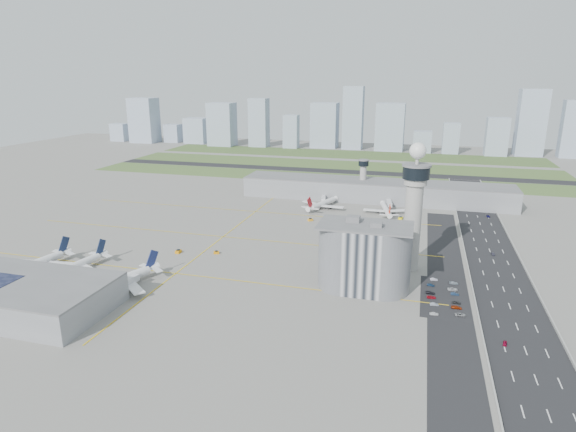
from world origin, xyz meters
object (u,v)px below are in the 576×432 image
(jet_bridge_far_1, at_px, (388,202))
(control_tower, at_px, (414,202))
(tug_1, at_px, (93,274))
(car_lot_2, at_px, (431,297))
(car_lot_7, at_px, (457,307))
(jet_bridge_near_0, at_px, (6,276))
(tug_5, at_px, (401,218))
(car_lot_5, at_px, (434,279))
(airplane_near_c, at_px, (116,276))
(airplane_near_a, at_px, (32,260))
(tug_3, at_px, (216,252))
(airplane_far_a, at_px, (323,200))
(car_lot_9, at_px, (455,294))
(secondary_tower, at_px, (363,176))
(car_hw_0, at_px, (505,343))
(car_hw_2, at_px, (488,216))
(jet_bridge_far_0, at_px, (324,198))
(tug_0, at_px, (68,271))
(car_lot_11, at_px, (454,283))
(car_lot_4, at_px, (431,285))
(car_hw_4, at_px, (461,196))
(tug_2, at_px, (178,251))
(car_lot_3, at_px, (430,293))
(car_hw_1, at_px, (493,254))
(jet_bridge_near_2, at_px, (115,291))
(airplane_far_b, at_px, (386,206))
(car_lot_1, at_px, (434,304))
(car_lot_8, at_px, (456,302))
(admin_building, at_px, (364,257))
(airplane_near_b, at_px, (73,262))
(car_lot_10, at_px, (453,289))
(car_lot_6, at_px, (460,315))

(jet_bridge_far_1, bearing_deg, control_tower, -0.84)
(tug_1, xyz_separation_m, car_lot_2, (160.73, 18.94, -0.30))
(car_lot_7, bearing_deg, jet_bridge_near_0, 97.17)
(tug_5, relative_size, car_lot_5, 1.02)
(airplane_near_c, xyz_separation_m, car_lot_7, (150.44, 20.79, -5.73))
(airplane_near_a, height_order, airplane_near_c, airplane_near_c)
(tug_1, distance_m, tug_3, 64.55)
(airplane_far_a, height_order, car_lot_9, airplane_far_a)
(airplane_far_a, bearing_deg, secondary_tower, -14.78)
(control_tower, relative_size, tug_3, 21.59)
(car_hw_0, relative_size, car_hw_2, 0.80)
(jet_bridge_far_0, bearing_deg, tug_0, -38.45)
(airplane_far_a, bearing_deg, tug_3, -178.76)
(jet_bridge_far_1, height_order, car_lot_11, jet_bridge_far_1)
(car_lot_4, bearing_deg, tug_3, 91.92)
(car_hw_0, bearing_deg, car_hw_4, 100.11)
(tug_3, xyz_separation_m, car_lot_7, (124.93, -33.89, -0.22))
(tug_2, bearing_deg, car_lot_2, -6.35)
(car_lot_2, xyz_separation_m, car_lot_3, (-0.47, 4.52, 0.05))
(control_tower, relative_size, car_lot_11, 15.56)
(car_lot_3, distance_m, car_hw_4, 201.24)
(tug_2, height_order, car_hw_1, tug_2)
(jet_bridge_near_2, bearing_deg, car_lot_7, -68.88)
(airplane_far_b, distance_m, car_lot_1, 146.58)
(jet_bridge_far_1, xyz_separation_m, car_lot_4, (30.57, -143.22, -2.26))
(airplane_near_c, bearing_deg, tug_3, 177.83)
(tug_5, distance_m, car_hw_0, 162.10)
(car_hw_0, bearing_deg, jet_bridge_near_0, -169.25)
(tug_3, relative_size, car_lot_9, 0.84)
(jet_bridge_far_1, height_order, car_lot_2, jet_bridge_far_1)
(jet_bridge_near_0, relative_size, car_hw_0, 4.10)
(car_lot_3, bearing_deg, car_lot_1, -172.25)
(car_hw_1, distance_m, car_hw_2, 80.27)
(airplane_near_a, bearing_deg, tug_1, 105.63)
(jet_bridge_far_1, xyz_separation_m, car_lot_11, (41.02, -138.16, -2.25))
(tug_5, bearing_deg, car_hw_0, -60.64)
(jet_bridge_far_1, bearing_deg, car_lot_8, 4.44)
(admin_building, height_order, airplane_far_a, admin_building)
(airplane_near_b, xyz_separation_m, tug_1, (11.29, -0.41, -5.10))
(airplane_near_c, xyz_separation_m, car_lot_5, (141.57, 48.97, -5.80))
(car_lot_9, bearing_deg, jet_bridge_far_1, 11.20)
(car_hw_0, xyz_separation_m, car_hw_4, (-0.95, 237.01, -0.03))
(jet_bridge_far_0, distance_m, car_lot_8, 183.68)
(tug_1, height_order, tug_2, tug_2)
(airplane_near_c, distance_m, car_lot_11, 157.79)
(admin_building, distance_m, airplane_near_b, 143.16)
(car_lot_10, height_order, car_hw_0, car_lot_10)
(tug_5, bearing_deg, car_lot_3, -67.64)
(car_lot_2, bearing_deg, car_lot_5, -10.48)
(tug_1, relative_size, car_lot_6, 0.67)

